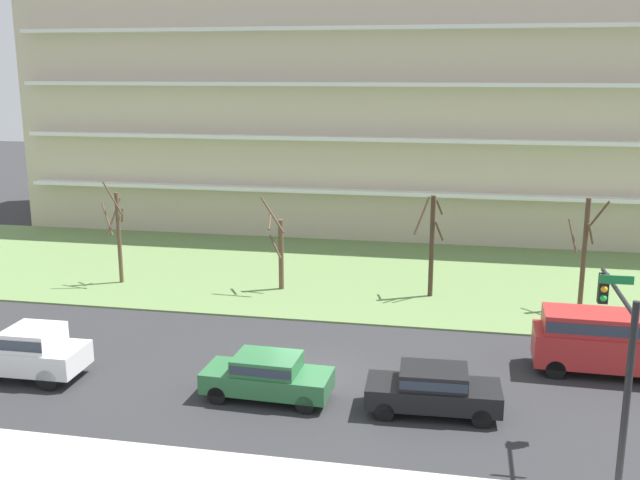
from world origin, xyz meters
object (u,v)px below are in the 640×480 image
tree_right (584,250)px  van_red_near_left (607,338)px  sedan_green_center_left (267,375)px  pickup_white_center_right (18,351)px  tree_center (432,243)px  traffic_signal_mast (617,348)px  tree_far_left (118,233)px  tree_left (279,249)px  sedan_black_near_right (433,388)px

tree_right → van_red_near_left: (-0.22, -7.64, -1.49)m
tree_right → sedan_green_center_left: size_ratio=1.20×
van_red_near_left → pickup_white_center_right: size_ratio=0.97×
tree_center → traffic_signal_mast: size_ratio=0.91×
tree_center → sedan_green_center_left: bearing=-111.2°
sedan_green_center_left → traffic_signal_mast: traffic_signal_mast is taller
tree_far_left → tree_right: bearing=0.5°
sedan_green_center_left → tree_left: bearing=104.4°
tree_center → sedan_black_near_right: 12.88m
tree_far_left → tree_right: 23.29m
tree_left → sedan_green_center_left: (2.69, -12.37, -1.32)m
tree_far_left → pickup_white_center_right: (1.81, -11.93, -1.75)m
tree_left → sedan_green_center_left: bearing=-77.7°
tree_center → van_red_near_left: size_ratio=0.98×
tree_left → pickup_white_center_right: (-6.78, -12.36, -1.18)m
tree_far_left → pickup_white_center_right: bearing=-81.4°
tree_center → pickup_white_center_right: size_ratio=0.95×
tree_far_left → sedan_black_near_right: size_ratio=1.24×
traffic_signal_mast → sedan_black_near_right: bearing=148.2°
tree_far_left → tree_left: 8.62m
tree_far_left → van_red_near_left: size_ratio=1.06×
van_red_near_left → tree_left: bearing=-27.3°
sedan_green_center_left → pickup_white_center_right: 9.47m
tree_left → tree_center: tree_center is taller
tree_left → van_red_near_left: (14.48, -7.87, -0.80)m
tree_left → sedan_black_near_right: size_ratio=1.10×
tree_center → sedan_black_near_right: bearing=-86.8°
tree_right → pickup_white_center_right: (-21.48, -12.14, -1.87)m
tree_far_left → sedan_black_near_right: tree_far_left is taller
traffic_signal_mast → tree_center: bearing=109.6°
tree_right → van_red_near_left: bearing=-91.7°
tree_left → sedan_black_near_right: (8.33, -12.37, -1.32)m
tree_left → traffic_signal_mast: traffic_signal_mast is taller
sedan_black_near_right → traffic_signal_mast: bearing=-34.1°
sedan_green_center_left → pickup_white_center_right: bearing=-177.9°
traffic_signal_mast → sedan_green_center_left: bearing=163.9°
tree_far_left → traffic_signal_mast: bearing=-34.5°
pickup_white_center_right → traffic_signal_mast: 20.44m
pickup_white_center_right → traffic_signal_mast: traffic_signal_mast is taller
tree_right → traffic_signal_mast: (-1.46, -15.18, 0.96)m
traffic_signal_mast → van_red_near_left: bearing=80.7°
tree_left → sedan_black_near_right: 14.97m
sedan_green_center_left → tree_far_left: bearing=135.5°
tree_far_left → tree_left: tree_far_left is taller
tree_far_left → pickup_white_center_right: 12.19m
sedan_black_near_right → van_red_near_left: bearing=33.9°
tree_center → tree_right: 7.10m
tree_center → traffic_signal_mast: traffic_signal_mast is taller
tree_left → sedan_green_center_left: size_ratio=1.10×
tree_left → sedan_green_center_left: 12.73m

